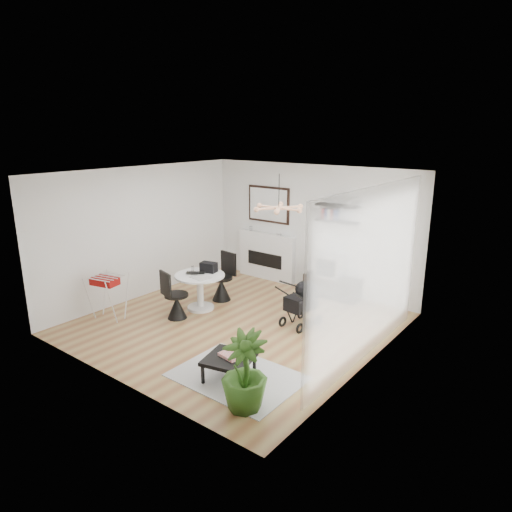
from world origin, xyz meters
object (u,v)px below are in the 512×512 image
Objects in this scene: dining_table at (200,286)px; tv_console at (332,287)px; fireplace at (267,250)px; potted_plant at (244,371)px; stroller at (303,304)px; drying_rack at (108,296)px; coffee_table at (229,360)px; crt_tv at (331,266)px.

tv_console is at bearing 51.81° from dining_table.
fireplace is 2.09× the size of potted_plant.
fireplace is 2.71m from stroller.
drying_rack is 3.83m from potted_plant.
coffee_table is 0.77m from potted_plant.
fireplace is 1.84× the size of tv_console.
crt_tv is at bearing 97.32° from coffee_table.
coffee_table is at bearing -60.28° from fireplace.
potted_plant is at bearing -75.31° from crt_tv.
potted_plant is (0.79, -2.62, 0.13)m from stroller.
potted_plant is (1.06, -4.20, 0.30)m from tv_console.
coffee_table is at bearing -83.36° from tv_console.
tv_console is 2.26× the size of crt_tv.
tv_console is 1.61m from stroller.
crt_tv is at bearing -175.88° from tv_console.
stroller reaches higher than dining_table.
fireplace is 3.80m from drying_rack.
crt_tv is at bearing 52.52° from dining_table.
coffee_table is at bearing -77.79° from stroller.
drying_rack is at bearing -103.87° from fireplace.
dining_table is at bearing 142.92° from coffee_table.
dining_table is at bearing 41.05° from drying_rack.
dining_table is (-1.71, -2.17, 0.24)m from tv_console.
stroller is at bearing 16.62° from dining_table.
drying_rack is (-2.67, -3.54, -0.23)m from crt_tv.
drying_rack is at bearing -126.98° from crt_tv.
tv_console is (1.80, -0.14, -0.46)m from fireplace.
crt_tv is at bearing 104.69° from potted_plant.
crt_tv reaches higher than stroller.
fireplace is 2.24× the size of dining_table.
tv_console is 1.31× the size of stroller.
tv_console is at bearing 39.80° from drying_rack.
fireplace is 5.20m from potted_plant.
crt_tv is (1.76, -0.14, -0.02)m from fireplace.
coffee_table is (3.15, -0.25, -0.14)m from drying_rack.
tv_console is 1.14× the size of potted_plant.
crt_tv is 0.50× the size of potted_plant.
coffee_table is (0.18, -2.21, -0.09)m from stroller.
drying_rack is 0.81× the size of potted_plant.
potted_plant is at bearing -36.36° from dining_table.
potted_plant is (2.76, -2.03, 0.05)m from dining_table.
tv_console is 3.82m from coffee_table.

